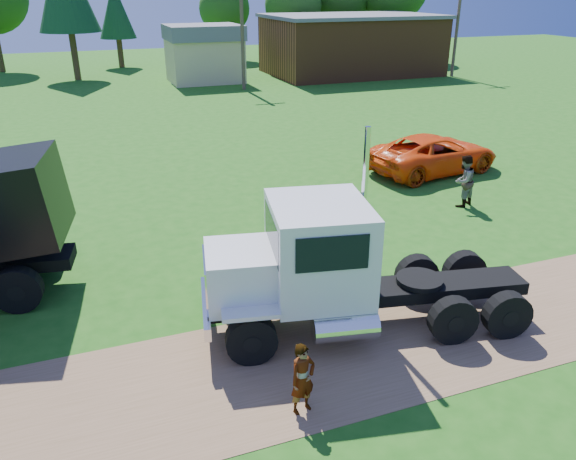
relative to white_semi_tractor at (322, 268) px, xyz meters
name	(u,v)px	position (x,y,z in m)	size (l,w,h in m)	color
ground	(417,336)	(2.03, -1.18, -1.65)	(140.00, 140.00, 0.00)	#1D5813
dirt_track	(417,336)	(2.03, -1.18, -1.65)	(120.00, 4.20, 0.01)	brown
white_semi_tractor	(322,268)	(0.00, 0.00, 0.00)	(8.20, 4.01, 4.84)	black
orange_pickup	(434,154)	(9.78, 9.77, -0.80)	(2.81, 6.10, 1.69)	#EB450B
spectator_a	(303,379)	(-1.53, -2.59, -0.88)	(0.56, 0.37, 1.53)	#999999
spectator_b	(464,181)	(8.38, 5.76, -0.66)	(0.97, 0.75, 1.99)	#999999
brick_building	(351,44)	(20.03, 38.82, 1.01)	(15.40, 10.40, 5.30)	brown
tan_shed	(204,53)	(6.03, 38.82, 0.77)	(6.20, 5.40, 4.70)	#CAB87E
utility_poles	(242,28)	(8.03, 33.82, 3.06)	(42.20, 0.28, 9.00)	#493629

